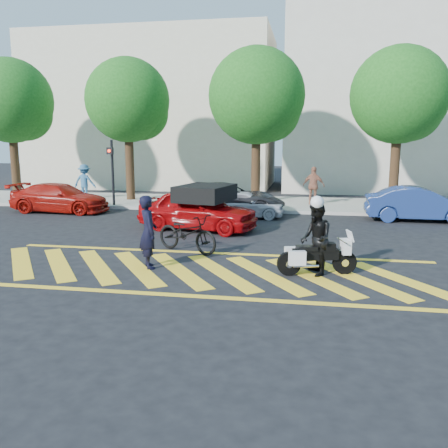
% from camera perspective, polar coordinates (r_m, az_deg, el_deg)
% --- Properties ---
extents(ground, '(90.00, 90.00, 0.00)m').
position_cam_1_polar(ground, '(11.98, -2.67, -5.68)').
color(ground, black).
rests_on(ground, ground).
extents(sidewalk, '(60.00, 5.00, 0.15)m').
position_cam_1_polar(sidewalk, '(23.59, 3.79, 2.47)').
color(sidewalk, '#9E998E').
rests_on(sidewalk, ground).
extents(crosswalk, '(12.33, 4.00, 0.01)m').
position_cam_1_polar(crosswalk, '(11.99, -2.85, -5.65)').
color(crosswalk, yellow).
rests_on(crosswalk, ground).
extents(building_left, '(16.00, 8.00, 10.00)m').
position_cam_1_polar(building_left, '(33.96, -8.23, 13.12)').
color(building_left, beige).
rests_on(building_left, ground).
extents(building_right, '(16.00, 8.00, 11.00)m').
position_cam_1_polar(building_right, '(32.93, 22.00, 13.46)').
color(building_right, beige).
rests_on(building_right, ground).
extents(tree_far_left, '(4.40, 4.40, 7.41)m').
position_cam_1_polar(tree_far_left, '(28.00, -24.02, 13.06)').
color(tree_far_left, black).
rests_on(tree_far_left, ground).
extents(tree_left, '(4.20, 4.20, 7.26)m').
position_cam_1_polar(tree_left, '(25.01, -11.18, 14.05)').
color(tree_left, black).
rests_on(tree_left, ground).
extents(tree_center, '(4.60, 4.60, 7.56)m').
position_cam_1_polar(tree_center, '(23.49, 4.28, 14.71)').
color(tree_center, black).
rests_on(tree_center, ground).
extents(tree_right, '(4.40, 4.40, 7.41)m').
position_cam_1_polar(tree_right, '(23.70, 20.59, 13.93)').
color(tree_right, black).
rests_on(tree_right, ground).
extents(signal_pole, '(0.28, 0.43, 3.20)m').
position_cam_1_polar(signal_pole, '(22.89, -13.33, 6.61)').
color(signal_pole, black).
rests_on(signal_pole, ground).
extents(officer_bike, '(0.73, 0.82, 1.88)m').
position_cam_1_polar(officer_bike, '(12.24, -9.09, -0.94)').
color(officer_bike, black).
rests_on(officer_bike, ground).
extents(bicycle, '(2.26, 1.63, 1.13)m').
position_cam_1_polar(bicycle, '(13.86, -4.45, -1.08)').
color(bicycle, black).
rests_on(bicycle, ground).
extents(police_motorcycle, '(1.93, 0.88, 0.87)m').
position_cam_1_polar(police_motorcycle, '(11.76, 10.99, -3.79)').
color(police_motorcycle, black).
rests_on(police_motorcycle, ground).
extents(officer_moto, '(0.88, 1.02, 1.79)m').
position_cam_1_polar(officer_moto, '(11.67, 10.99, -1.76)').
color(officer_moto, black).
rests_on(officer_moto, ground).
extents(red_convertible, '(4.62, 2.65, 1.48)m').
position_cam_1_polar(red_convertible, '(17.14, -3.19, 1.73)').
color(red_convertible, '#9A0709').
rests_on(red_convertible, ground).
extents(parked_left, '(4.49, 1.95, 1.29)m').
position_cam_1_polar(parked_left, '(22.49, -19.14, 2.99)').
color(parked_left, '#9A1009').
rests_on(parked_left, ground).
extents(parked_mid_left, '(5.29, 2.88, 1.41)m').
position_cam_1_polar(parked_mid_left, '(20.38, 0.24, 3.02)').
color(parked_mid_left, black).
rests_on(parked_mid_left, ground).
extents(parked_mid_right, '(3.49, 1.57, 1.17)m').
position_cam_1_polar(parked_mid_right, '(19.80, 2.29, 2.45)').
color(parked_mid_right, silver).
rests_on(parked_mid_right, ground).
extents(parked_right, '(4.21, 1.55, 1.37)m').
position_cam_1_polar(parked_right, '(20.47, 22.45, 2.22)').
color(parked_right, navy).
rests_on(parked_right, ground).
extents(pedestrian_left, '(1.16, 0.67, 1.79)m').
position_cam_1_polar(pedestrian_left, '(25.84, -16.41, 4.92)').
color(pedestrian_left, '#305F86').
rests_on(pedestrian_left, sidewalk).
extents(pedestrian_right, '(1.14, 0.73, 1.81)m').
position_cam_1_polar(pedestrian_right, '(22.98, 10.74, 4.55)').
color(pedestrian_right, '#9F6148').
rests_on(pedestrian_right, sidewalk).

